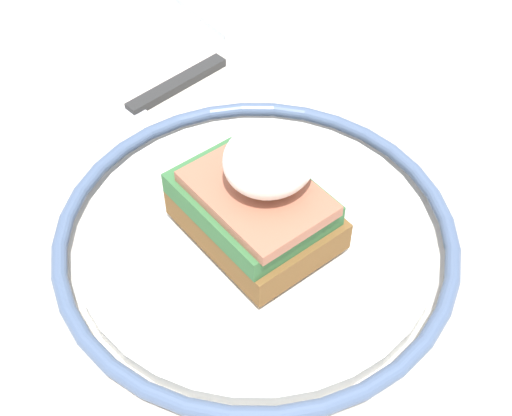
% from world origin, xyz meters
% --- Properties ---
extents(dining_table, '(0.81, 0.65, 0.77)m').
position_xyz_m(dining_table, '(0.00, 0.00, 0.61)').
color(dining_table, beige).
rests_on(dining_table, ground_plane).
extents(plate, '(0.26, 0.26, 0.02)m').
position_xyz_m(plate, '(-0.03, -0.02, 0.78)').
color(plate, silver).
rests_on(plate, dining_table).
extents(sandwich, '(0.10, 0.07, 0.08)m').
position_xyz_m(sandwich, '(-0.03, -0.02, 0.82)').
color(sandwich, brown).
rests_on(sandwich, plate).
extents(knife, '(0.03, 0.20, 0.01)m').
position_xyz_m(knife, '(0.13, -0.04, 0.77)').
color(knife, '#2D2D2D').
rests_on(knife, dining_table).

